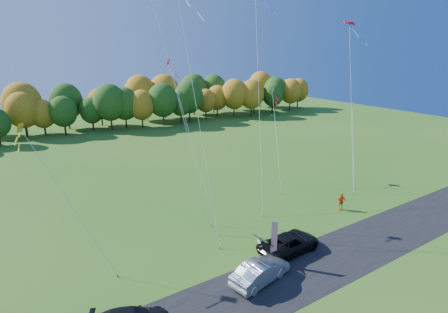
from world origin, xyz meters
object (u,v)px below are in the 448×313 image
black_suv (289,243)px  silver_sedan (260,271)px  person_east (341,202)px  feather_flag (274,238)px

black_suv → silver_sedan: size_ratio=1.14×
black_suv → person_east: person_east is taller
silver_sedan → feather_flag: size_ratio=1.30×
silver_sedan → person_east: size_ratio=2.65×
person_east → feather_flag: (-12.83, -3.88, 1.43)m
silver_sedan → person_east: (15.00, 5.01, 0.12)m
black_suv → person_east: 10.83m
silver_sedan → feather_flag: (2.17, 1.13, 1.56)m
black_suv → feather_flag: 3.02m
black_suv → feather_flag: size_ratio=1.47×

